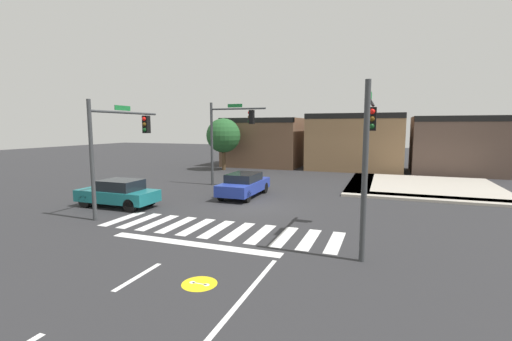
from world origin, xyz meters
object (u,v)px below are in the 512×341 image
Objects in this scene: traffic_signal_southwest at (119,137)px; car_blue at (244,184)px; roadside_tree at (223,136)px; traffic_signal_northwest at (229,129)px; traffic_signal_southeast at (369,138)px; car_teal at (118,193)px.

car_blue is (4.30, 5.69, -2.98)m from traffic_signal_southwest.
roadside_tree is at bearing -149.32° from car_blue.
traffic_signal_northwest is 1.18× the size of roadside_tree.
roadside_tree is (-6.93, 11.68, 2.63)m from car_blue.
roadside_tree is at bearing 8.61° from traffic_signal_southwest.
traffic_signal_southeast is 10.47m from car_blue.
car_teal is at bearing -46.79° from car_blue.
roadside_tree is (-1.71, 16.59, 2.64)m from car_teal.
car_teal is at bearing -84.10° from roadside_tree.
traffic_signal_northwest reaches higher than roadside_tree.
traffic_signal_southeast is 1.26× the size of car_blue.
traffic_signal_southeast is at bearing 48.28° from car_blue.
car_teal is 7.16m from car_blue.
traffic_signal_southwest is 3.22m from car_teal.
car_blue is 13.84m from roadside_tree.
traffic_signal_southeast reaches higher than car_teal.
traffic_signal_southwest is 17.57m from roadside_tree.
traffic_signal_northwest is at bearing 45.09° from traffic_signal_southeast.
traffic_signal_northwest is at bearing -108.55° from car_teal.
roadside_tree is (-14.40, 18.34, -0.47)m from traffic_signal_southeast.
traffic_signal_southwest reaches higher than car_teal.
traffic_signal_southwest reaches higher than roadside_tree.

